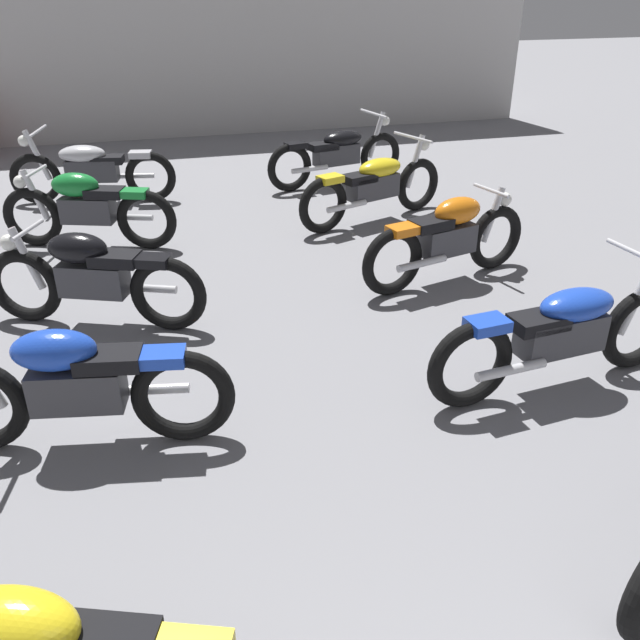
{
  "coord_description": "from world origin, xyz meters",
  "views": [
    {
      "loc": [
        -1.15,
        0.9,
        2.77
      ],
      "look_at": [
        0.0,
        5.01,
        0.55
      ],
      "focal_mm": 37.68,
      "sensor_mm": 36.0,
      "label": 1
    }
  ],
  "objects_px": {
    "motorcycle_left_row_4": "(87,208)",
    "motorcycle_left_row_5": "(91,169)",
    "motorcycle_right_row_3": "(448,237)",
    "motorcycle_right_row_4": "(374,185)",
    "motorcycle_right_row_5": "(337,153)",
    "motorcycle_right_row_2": "(563,332)",
    "motorcycle_left_row_2": "(76,385)",
    "motorcycle_left_row_3": "(92,277)"
  },
  "relations": [
    {
      "from": "motorcycle_left_row_3",
      "to": "motorcycle_right_row_3",
      "type": "bearing_deg",
      "value": 0.93
    },
    {
      "from": "motorcycle_right_row_2",
      "to": "motorcycle_right_row_4",
      "type": "distance_m",
      "value": 3.92
    },
    {
      "from": "motorcycle_right_row_2",
      "to": "motorcycle_right_row_4",
      "type": "relative_size",
      "value": 1.04
    },
    {
      "from": "motorcycle_left_row_4",
      "to": "motorcycle_right_row_5",
      "type": "distance_m",
      "value": 3.79
    },
    {
      "from": "motorcycle_left_row_2",
      "to": "motorcycle_right_row_3",
      "type": "bearing_deg",
      "value": 27.71
    },
    {
      "from": "motorcycle_right_row_5",
      "to": "motorcycle_left_row_3",
      "type": "bearing_deg",
      "value": -132.1
    },
    {
      "from": "motorcycle_left_row_4",
      "to": "motorcycle_right_row_4",
      "type": "height_order",
      "value": "motorcycle_right_row_4"
    },
    {
      "from": "motorcycle_left_row_5",
      "to": "motorcycle_right_row_3",
      "type": "height_order",
      "value": "motorcycle_left_row_5"
    },
    {
      "from": "motorcycle_right_row_4",
      "to": "motorcycle_left_row_5",
      "type": "bearing_deg",
      "value": 152.87
    },
    {
      "from": "motorcycle_left_row_5",
      "to": "motorcycle_right_row_5",
      "type": "relative_size",
      "value": 1.0
    },
    {
      "from": "motorcycle_left_row_5",
      "to": "motorcycle_right_row_4",
      "type": "relative_size",
      "value": 1.03
    },
    {
      "from": "motorcycle_right_row_2",
      "to": "motorcycle_right_row_4",
      "type": "height_order",
      "value": "same"
    },
    {
      "from": "motorcycle_left_row_3",
      "to": "motorcycle_right_row_5",
      "type": "xyz_separation_m",
      "value": [
        3.3,
        3.65,
        -0.01
      ]
    },
    {
      "from": "motorcycle_right_row_2",
      "to": "motorcycle_right_row_5",
      "type": "distance_m",
      "value": 5.59
    },
    {
      "from": "motorcycle_left_row_4",
      "to": "motorcycle_left_row_5",
      "type": "height_order",
      "value": "motorcycle_left_row_5"
    },
    {
      "from": "motorcycle_left_row_4",
      "to": "motorcycle_left_row_5",
      "type": "bearing_deg",
      "value": 89.74
    },
    {
      "from": "motorcycle_left_row_4",
      "to": "motorcycle_right_row_2",
      "type": "distance_m",
      "value": 5.19
    },
    {
      "from": "motorcycle_left_row_4",
      "to": "motorcycle_left_row_5",
      "type": "distance_m",
      "value": 1.71
    },
    {
      "from": "motorcycle_right_row_3",
      "to": "motorcycle_right_row_5",
      "type": "distance_m",
      "value": 3.6
    },
    {
      "from": "motorcycle_right_row_3",
      "to": "motorcycle_left_row_4",
      "type": "bearing_deg",
      "value": 150.74
    },
    {
      "from": "motorcycle_left_row_5",
      "to": "motorcycle_right_row_3",
      "type": "relative_size",
      "value": 1.11
    },
    {
      "from": "motorcycle_right_row_2",
      "to": "motorcycle_right_row_5",
      "type": "xyz_separation_m",
      "value": [
        -0.01,
        5.59,
        0.0
      ]
    },
    {
      "from": "motorcycle_left_row_3",
      "to": "motorcycle_left_row_4",
      "type": "xyz_separation_m",
      "value": [
        -0.1,
        1.98,
        0.0
      ]
    },
    {
      "from": "motorcycle_left_row_2",
      "to": "motorcycle_left_row_5",
      "type": "xyz_separation_m",
      "value": [
        -0.03,
        5.43,
        -0.01
      ]
    },
    {
      "from": "motorcycle_left_row_3",
      "to": "motorcycle_right_row_5",
      "type": "bearing_deg",
      "value": 47.9
    },
    {
      "from": "motorcycle_left_row_2",
      "to": "motorcycle_left_row_5",
      "type": "relative_size",
      "value": 0.91
    },
    {
      "from": "motorcycle_left_row_2",
      "to": "motorcycle_right_row_5",
      "type": "bearing_deg",
      "value": 58.01
    },
    {
      "from": "motorcycle_left_row_5",
      "to": "motorcycle_left_row_2",
      "type": "bearing_deg",
      "value": -89.73
    },
    {
      "from": "motorcycle_left_row_4",
      "to": "motorcycle_right_row_5",
      "type": "height_order",
      "value": "motorcycle_right_row_5"
    },
    {
      "from": "motorcycle_left_row_2",
      "to": "motorcycle_right_row_2",
      "type": "relative_size",
      "value": 0.9
    },
    {
      "from": "motorcycle_left_row_3",
      "to": "motorcycle_right_row_4",
      "type": "bearing_deg",
      "value": 31.26
    },
    {
      "from": "motorcycle_right_row_3",
      "to": "motorcycle_right_row_4",
      "type": "xyz_separation_m",
      "value": [
        -0.08,
        1.92,
        -0.01
      ]
    },
    {
      "from": "motorcycle_left_row_3",
      "to": "motorcycle_left_row_5",
      "type": "xyz_separation_m",
      "value": [
        -0.09,
        3.7,
        -0.01
      ]
    },
    {
      "from": "motorcycle_left_row_3",
      "to": "motorcycle_left_row_4",
      "type": "bearing_deg",
      "value": 92.84
    },
    {
      "from": "motorcycle_left_row_2",
      "to": "motorcycle_right_row_5",
      "type": "relative_size",
      "value": 0.91
    },
    {
      "from": "motorcycle_left_row_5",
      "to": "motorcycle_right_row_4",
      "type": "distance_m",
      "value": 3.76
    },
    {
      "from": "motorcycle_left_row_4",
      "to": "motorcycle_right_row_3",
      "type": "bearing_deg",
      "value": -29.26
    },
    {
      "from": "motorcycle_left_row_3",
      "to": "motorcycle_left_row_5",
      "type": "distance_m",
      "value": 3.7
    },
    {
      "from": "motorcycle_left_row_3",
      "to": "motorcycle_right_row_5",
      "type": "relative_size",
      "value": 0.87
    },
    {
      "from": "motorcycle_left_row_2",
      "to": "motorcycle_left_row_4",
      "type": "distance_m",
      "value": 3.72
    },
    {
      "from": "motorcycle_left_row_3",
      "to": "motorcycle_left_row_4",
      "type": "relative_size",
      "value": 0.98
    },
    {
      "from": "motorcycle_left_row_3",
      "to": "motorcycle_left_row_5",
      "type": "height_order",
      "value": "motorcycle_left_row_5"
    }
  ]
}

